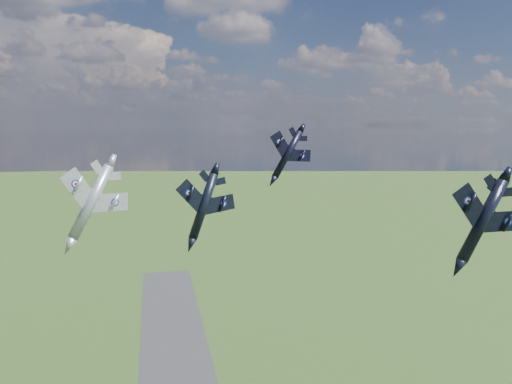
{
  "coord_description": "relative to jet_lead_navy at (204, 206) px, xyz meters",
  "views": [
    {
      "loc": [
        -7.06,
        -58.73,
        91.51
      ],
      "look_at": [
        7.93,
        12.95,
        81.67
      ],
      "focal_mm": 35.0,
      "sensor_mm": 36.0,
      "label": 1
    }
  ],
  "objects": [
    {
      "name": "jet_lead_navy",
      "position": [
        0.0,
        0.0,
        0.0
      ],
      "size": [
        13.76,
        16.77,
        6.55
      ],
      "primitive_type": null,
      "rotation": [
        0.0,
        0.35,
        0.19
      ],
      "color": "black"
    },
    {
      "name": "jet_right_navy",
      "position": [
        28.96,
        -28.48,
        1.87
      ],
      "size": [
        11.31,
        14.74,
        7.04
      ],
      "primitive_type": null,
      "rotation": [
        0.0,
        0.46,
        -0.07
      ],
      "color": "black"
    },
    {
      "name": "jet_high_navy",
      "position": [
        16.15,
        8.87,
        7.51
      ],
      "size": [
        10.41,
        13.67,
        7.0
      ],
      "primitive_type": null,
      "rotation": [
        0.0,
        0.53,
        0.09
      ],
      "color": "black"
    },
    {
      "name": "jet_left_silver",
      "position": [
        -16.36,
        -5.24,
        1.97
      ],
      "size": [
        16.53,
        18.75,
        8.28
      ],
      "primitive_type": null,
      "rotation": [
        0.0,
        0.51,
        0.41
      ],
      "color": "gray"
    }
  ]
}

